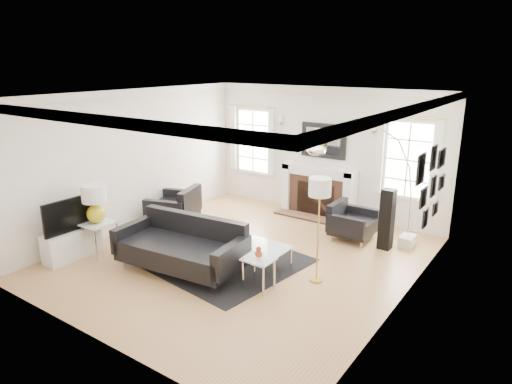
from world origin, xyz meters
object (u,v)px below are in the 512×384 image
Objects in this scene: armchair_right at (350,223)px; fireplace at (318,192)px; arc_floor_lamp at (365,182)px; sofa at (183,247)px; coffee_table at (256,251)px; armchair_left at (176,207)px; gourd_lamp at (95,201)px.

fireplace is at bearing 142.58° from armchair_right.
arc_floor_lamp is (0.36, -0.31, 0.94)m from armchair_right.
coffee_table is (1.05, 0.60, -0.01)m from sofa.
sofa is 1.84× the size of armchair_left.
fireplace is at bearing 61.94° from gourd_lamp.
armchair_right is at bearing 58.70° from sofa.
armchair_left is at bearing -157.67° from armchair_right.
arc_floor_lamp reaches higher than armchair_right.
armchair_right is 0.97× the size of coffee_table.
armchair_left is 1.39× the size of armchair_right.
gourd_lamp is (-2.20, -4.13, 0.44)m from fireplace.
coffee_table is 2.34m from arc_floor_lamp.
armchair_right is 1.05m from arc_floor_lamp.
fireplace is 2.06m from arc_floor_lamp.
fireplace is at bearing 99.23° from coffee_table.
arc_floor_lamp reaches higher than gourd_lamp.
sofa is at bearing -129.53° from arc_floor_lamp.
sofa is 2.16m from armchair_left.
armchair_left is at bearing -133.59° from fireplace.
coffee_table is at bearing -106.54° from armchair_right.
arc_floor_lamp is (2.07, 2.51, 0.88)m from sofa.
fireplace is 4.70m from gourd_lamp.
gourd_lamp is (-1.65, -0.43, 0.60)m from sofa.
sofa is 1.81m from gourd_lamp.
arc_floor_lamp reaches higher than fireplace.
gourd_lamp reaches higher than armchair_left.
arc_floor_lamp is at bearing -38.19° from fireplace.
arc_floor_lamp is at bearing -40.58° from armchair_right.
armchair_right is (1.71, 2.81, -0.06)m from sofa.
fireplace is at bearing 46.41° from armchair_left.
fireplace reaches higher than sofa.
sofa is 3.27× the size of gourd_lamp.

